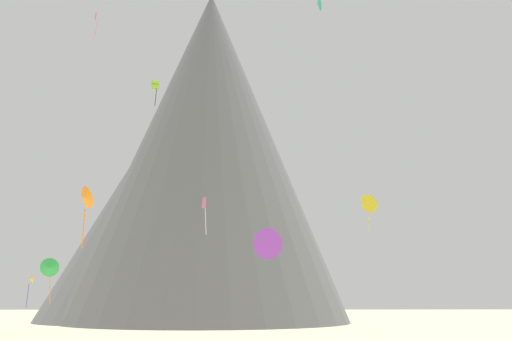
{
  "coord_description": "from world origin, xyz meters",
  "views": [
    {
      "loc": [
        1.53,
        -26.7,
        4.52
      ],
      "look_at": [
        3.45,
        49.52,
        21.47
      ],
      "focal_mm": 40.21,
      "sensor_mm": 36.0,
      "label": 1
    }
  ],
  "objects_px": {
    "rock_massif": "(195,171)",
    "kite_green_low": "(49,268)",
    "kite_yellow_mid": "(369,204)",
    "kite_violet_low": "(268,244)",
    "kite_orange_low": "(86,199)",
    "kite_rainbow_mid": "(205,208)",
    "kite_gold_low": "(31,279)",
    "kite_lime_high": "(155,85)",
    "kite_teal_high": "(318,4)",
    "kite_pink_high": "(96,21)"
  },
  "relations": [
    {
      "from": "rock_massif",
      "to": "kite_teal_high",
      "type": "distance_m",
      "value": 65.92
    },
    {
      "from": "kite_rainbow_mid",
      "to": "kite_lime_high",
      "type": "relative_size",
      "value": 1.36
    },
    {
      "from": "rock_massif",
      "to": "kite_gold_low",
      "type": "xyz_separation_m",
      "value": [
        -19.94,
        -29.35,
        -22.13
      ]
    },
    {
      "from": "kite_lime_high",
      "to": "kite_yellow_mid",
      "type": "bearing_deg",
      "value": -13.16
    },
    {
      "from": "kite_orange_low",
      "to": "kite_gold_low",
      "type": "distance_m",
      "value": 39.33
    },
    {
      "from": "kite_teal_high",
      "to": "kite_gold_low",
      "type": "relative_size",
      "value": 0.29
    },
    {
      "from": "kite_pink_high",
      "to": "kite_gold_low",
      "type": "height_order",
      "value": "kite_pink_high"
    },
    {
      "from": "kite_rainbow_mid",
      "to": "kite_gold_low",
      "type": "xyz_separation_m",
      "value": [
        -24.51,
        9.15,
        -8.71
      ]
    },
    {
      "from": "kite_pink_high",
      "to": "kite_violet_low",
      "type": "relative_size",
      "value": 1.52
    },
    {
      "from": "rock_massif",
      "to": "kite_violet_low",
      "type": "bearing_deg",
      "value": -79.73
    },
    {
      "from": "kite_green_low",
      "to": "kite_yellow_mid",
      "type": "bearing_deg",
      "value": 22.47
    },
    {
      "from": "kite_teal_high",
      "to": "kite_pink_high",
      "type": "height_order",
      "value": "kite_pink_high"
    },
    {
      "from": "kite_violet_low",
      "to": "kite_orange_low",
      "type": "height_order",
      "value": "kite_orange_low"
    },
    {
      "from": "kite_violet_low",
      "to": "kite_gold_low",
      "type": "distance_m",
      "value": 46.54
    },
    {
      "from": "kite_yellow_mid",
      "to": "kite_gold_low",
      "type": "height_order",
      "value": "kite_yellow_mid"
    },
    {
      "from": "kite_orange_low",
      "to": "kite_teal_high",
      "type": "bearing_deg",
      "value": 52.31
    },
    {
      "from": "rock_massif",
      "to": "kite_lime_high",
      "type": "height_order",
      "value": "rock_massif"
    },
    {
      "from": "kite_orange_low",
      "to": "kite_gold_low",
      "type": "xyz_separation_m",
      "value": [
        -16.53,
        35.27,
        -5.42
      ]
    },
    {
      "from": "kite_rainbow_mid",
      "to": "kite_gold_low",
      "type": "relative_size",
      "value": 1.08
    },
    {
      "from": "kite_rainbow_mid",
      "to": "kite_lime_high",
      "type": "distance_m",
      "value": 19.92
    },
    {
      "from": "kite_lime_high",
      "to": "kite_yellow_mid",
      "type": "height_order",
      "value": "kite_lime_high"
    },
    {
      "from": "rock_massif",
      "to": "kite_green_low",
      "type": "relative_size",
      "value": 17.5
    },
    {
      "from": "kite_orange_low",
      "to": "kite_rainbow_mid",
      "type": "height_order",
      "value": "kite_rainbow_mid"
    },
    {
      "from": "rock_massif",
      "to": "kite_teal_high",
      "type": "bearing_deg",
      "value": -75.82
    },
    {
      "from": "rock_massif",
      "to": "kite_green_low",
      "type": "distance_m",
      "value": 58.74
    },
    {
      "from": "kite_violet_low",
      "to": "kite_gold_low",
      "type": "height_order",
      "value": "kite_violet_low"
    },
    {
      "from": "kite_lime_high",
      "to": "kite_green_low",
      "type": "bearing_deg",
      "value": -123.52
    },
    {
      "from": "rock_massif",
      "to": "kite_orange_low",
      "type": "height_order",
      "value": "rock_massif"
    },
    {
      "from": "kite_violet_low",
      "to": "kite_pink_high",
      "type": "bearing_deg",
      "value": -22.99
    },
    {
      "from": "kite_gold_low",
      "to": "kite_yellow_mid",
      "type": "bearing_deg",
      "value": 57.57
    },
    {
      "from": "kite_lime_high",
      "to": "kite_yellow_mid",
      "type": "distance_m",
      "value": 34.07
    },
    {
      "from": "kite_pink_high",
      "to": "kite_teal_high",
      "type": "bearing_deg",
      "value": -82.5
    },
    {
      "from": "kite_lime_high",
      "to": "rock_massif",
      "type": "bearing_deg",
      "value": 70.4
    },
    {
      "from": "kite_orange_low",
      "to": "kite_green_low",
      "type": "bearing_deg",
      "value": 169.42
    },
    {
      "from": "kite_teal_high",
      "to": "kite_orange_low",
      "type": "xyz_separation_m",
      "value": [
        -19.56,
        -0.72,
        -18.07
      ]
    },
    {
      "from": "rock_massif",
      "to": "kite_teal_high",
      "type": "xyz_separation_m",
      "value": [
        16.15,
        -63.89,
        1.36
      ]
    },
    {
      "from": "kite_lime_high",
      "to": "kite_violet_low",
      "type": "bearing_deg",
      "value": -78.05
    },
    {
      "from": "kite_green_low",
      "to": "kite_orange_low",
      "type": "bearing_deg",
      "value": -67.05
    },
    {
      "from": "kite_violet_low",
      "to": "kite_orange_low",
      "type": "distance_m",
      "value": 15.38
    },
    {
      "from": "kite_orange_low",
      "to": "kite_rainbow_mid",
      "type": "relative_size",
      "value": 1.03
    },
    {
      "from": "rock_massif",
      "to": "kite_violet_low",
      "type": "xyz_separation_m",
      "value": [
        11.52,
        -63.59,
        -20.25
      ]
    },
    {
      "from": "kite_orange_low",
      "to": "kite_lime_high",
      "type": "bearing_deg",
      "value": 139.38
    },
    {
      "from": "kite_pink_high",
      "to": "kite_orange_low",
      "type": "relative_size",
      "value": 0.77
    },
    {
      "from": "kite_violet_low",
      "to": "kite_green_low",
      "type": "bearing_deg",
      "value": -4.42
    },
    {
      "from": "kite_rainbow_mid",
      "to": "kite_orange_low",
      "type": "bearing_deg",
      "value": -16.72
    },
    {
      "from": "kite_orange_low",
      "to": "kite_gold_low",
      "type": "height_order",
      "value": "kite_orange_low"
    },
    {
      "from": "kite_rainbow_mid",
      "to": "kite_lime_high",
      "type": "bearing_deg",
      "value": -116.82
    },
    {
      "from": "kite_yellow_mid",
      "to": "kite_green_low",
      "type": "distance_m",
      "value": 42.45
    },
    {
      "from": "kite_orange_low",
      "to": "kite_gold_low",
      "type": "bearing_deg",
      "value": 165.3
    },
    {
      "from": "kite_orange_low",
      "to": "kite_lime_high",
      "type": "distance_m",
      "value": 36.79
    }
  ]
}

